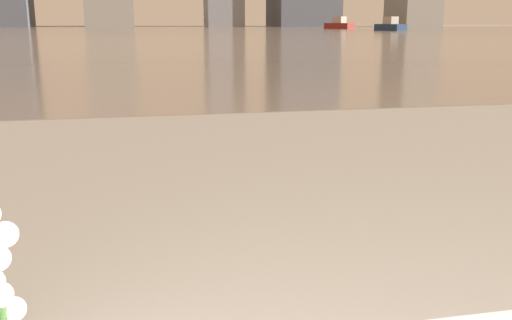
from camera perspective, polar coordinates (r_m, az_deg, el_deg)
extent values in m
cylinder|color=#38662D|center=(1.00, -24.24, -12.28)|extent=(0.01, 0.01, 0.26)
sphere|color=silver|center=(0.97, -23.81, -6.83)|extent=(0.04, 0.04, 0.04)
sphere|color=silver|center=(1.01, -24.21, -12.21)|extent=(0.04, 0.04, 0.04)
sphere|color=silver|center=(1.03, -23.10, -13.58)|extent=(0.04, 0.04, 0.04)
cube|color=gray|center=(61.94, -11.87, 12.42)|extent=(180.00, 110.00, 0.01)
cube|color=navy|center=(71.16, 13.28, 12.79)|extent=(2.44, 4.56, 0.76)
cube|color=#B2A893|center=(71.16, 13.32, 13.44)|extent=(1.43, 1.83, 0.87)
cube|color=maroon|center=(86.91, 8.32, 13.13)|extent=(3.55, 4.89, 0.82)
cube|color=#B2A893|center=(86.90, 8.34, 13.71)|extent=(1.84, 2.09, 0.93)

